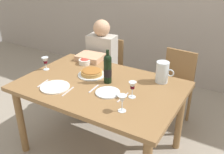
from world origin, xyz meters
name	(u,v)px	position (x,y,z in m)	size (l,w,h in m)	color
ground_plane	(101,148)	(0.00, 0.00, 0.00)	(8.00, 8.00, 0.00)	gray
dining_table	(100,93)	(0.00, 0.00, 0.67)	(1.50, 1.00, 0.76)	olive
wine_bottle	(108,69)	(0.04, 0.07, 0.90)	(0.07, 0.07, 0.32)	black
water_pitcher	(162,73)	(0.47, 0.34, 0.85)	(0.17, 0.12, 0.20)	silver
baked_tart	(92,73)	(-0.18, 0.13, 0.79)	(0.27, 0.27, 0.06)	silver
salad_bowl	(85,61)	(-0.41, 0.33, 0.79)	(0.13, 0.13, 0.06)	white
wine_glass_left_diner	(45,61)	(-0.67, 0.00, 0.86)	(0.07, 0.07, 0.14)	silver
wine_glass_right_diner	(122,100)	(0.39, -0.28, 0.86)	(0.07, 0.07, 0.14)	silver
wine_glass_centre	(132,86)	(0.36, -0.06, 0.86)	(0.07, 0.07, 0.14)	silver
dinner_plate_left_setting	(55,87)	(-0.32, -0.26, 0.77)	(0.27, 0.27, 0.01)	white
dinner_plate_right_setting	(108,92)	(0.15, -0.10, 0.77)	(0.22, 0.22, 0.01)	silver
fork_left_setting	(43,83)	(-0.47, -0.26, 0.76)	(0.16, 0.01, 0.01)	silver
knife_left_setting	(68,91)	(-0.17, -0.26, 0.76)	(0.18, 0.01, 0.01)	silver
knife_right_setting	(123,97)	(0.30, -0.10, 0.76)	(0.18, 0.01, 0.01)	silver
spoon_right_setting	(93,89)	(0.00, -0.10, 0.76)	(0.16, 0.01, 0.01)	silver
chair_left	(107,68)	(-0.46, 0.86, 0.50)	(0.43, 0.43, 0.87)	olive
diner_left	(98,66)	(-0.44, 0.63, 0.62)	(0.36, 0.52, 1.16)	#B7B2A8
chair_right	(175,83)	(0.46, 0.89, 0.50)	(0.43, 0.43, 0.87)	olive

